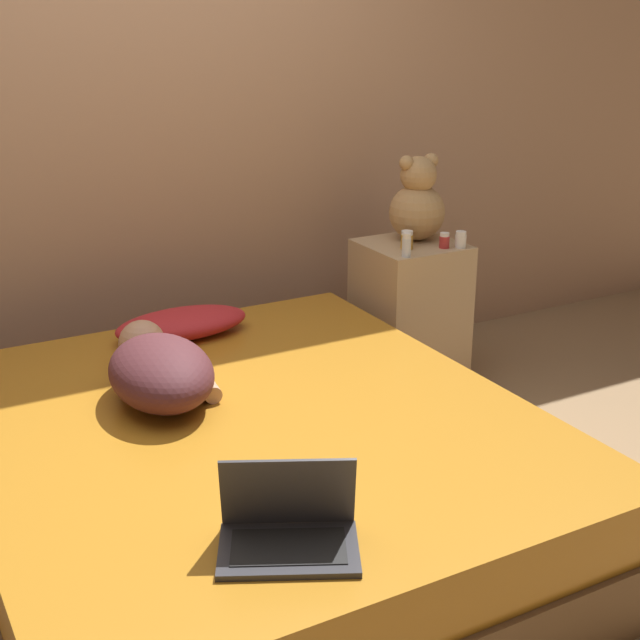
{
  "coord_description": "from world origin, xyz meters",
  "views": [
    {
      "loc": [
        -1.04,
        -2.37,
        1.69
      ],
      "look_at": [
        0.4,
        0.25,
        0.61
      ],
      "focal_mm": 50.0,
      "sensor_mm": 36.0,
      "label": 1
    }
  ],
  "objects_px": {
    "teddy_bear": "(417,203)",
    "pillow": "(182,324)",
    "person_lying": "(160,369)",
    "bottle_red": "(444,241)",
    "laptop": "(288,528)",
    "bottle_white": "(461,240)",
    "bottle_clear": "(406,245)",
    "bottle_amber": "(407,240)"
  },
  "relations": [
    {
      "from": "teddy_bear",
      "to": "pillow",
      "type": "bearing_deg",
      "value": -178.31
    },
    {
      "from": "person_lying",
      "to": "bottle_red",
      "type": "xyz_separation_m",
      "value": [
        1.42,
        0.35,
        0.18
      ]
    },
    {
      "from": "laptop",
      "to": "teddy_bear",
      "type": "relative_size",
      "value": 1.05
    },
    {
      "from": "bottle_white",
      "to": "bottle_clear",
      "type": "height_order",
      "value": "bottle_clear"
    },
    {
      "from": "person_lying",
      "to": "teddy_bear",
      "type": "bearing_deg",
      "value": 28.0
    },
    {
      "from": "laptop",
      "to": "bottle_amber",
      "type": "bearing_deg",
      "value": 74.09
    },
    {
      "from": "person_lying",
      "to": "teddy_bear",
      "type": "distance_m",
      "value": 1.52
    },
    {
      "from": "bottle_clear",
      "to": "bottle_red",
      "type": "distance_m",
      "value": 0.23
    },
    {
      "from": "laptop",
      "to": "bottle_clear",
      "type": "xyz_separation_m",
      "value": [
        1.22,
        1.31,
        0.24
      ]
    },
    {
      "from": "laptop",
      "to": "bottle_clear",
      "type": "bearing_deg",
      "value": 73.58
    },
    {
      "from": "laptop",
      "to": "bottle_amber",
      "type": "height_order",
      "value": "bottle_amber"
    },
    {
      "from": "pillow",
      "to": "teddy_bear",
      "type": "distance_m",
      "value": 1.19
    },
    {
      "from": "laptop",
      "to": "bottle_white",
      "type": "height_order",
      "value": "bottle_white"
    },
    {
      "from": "bottle_amber",
      "to": "bottle_clear",
      "type": "bearing_deg",
      "value": -125.12
    },
    {
      "from": "person_lying",
      "to": "bottle_clear",
      "type": "relative_size",
      "value": 6.91
    },
    {
      "from": "laptop",
      "to": "bottle_red",
      "type": "height_order",
      "value": "bottle_red"
    },
    {
      "from": "teddy_bear",
      "to": "bottle_red",
      "type": "xyz_separation_m",
      "value": [
        0.03,
        -0.18,
        -0.13
      ]
    },
    {
      "from": "pillow",
      "to": "person_lying",
      "type": "height_order",
      "value": "person_lying"
    },
    {
      "from": "teddy_bear",
      "to": "laptop",
      "type": "bearing_deg",
      "value": -132.97
    },
    {
      "from": "pillow",
      "to": "person_lying",
      "type": "distance_m",
      "value": 0.56
    },
    {
      "from": "teddy_bear",
      "to": "bottle_clear",
      "type": "xyz_separation_m",
      "value": [
        -0.2,
        -0.21,
        -0.12
      ]
    },
    {
      "from": "laptop",
      "to": "bottle_amber",
      "type": "relative_size",
      "value": 5.05
    },
    {
      "from": "pillow",
      "to": "bottle_amber",
      "type": "relative_size",
      "value": 6.75
    },
    {
      "from": "teddy_bear",
      "to": "bottle_white",
      "type": "xyz_separation_m",
      "value": [
        0.09,
        -0.2,
        -0.13
      ]
    },
    {
      "from": "laptop",
      "to": "bottle_red",
      "type": "distance_m",
      "value": 1.98
    },
    {
      "from": "teddy_bear",
      "to": "bottle_red",
      "type": "distance_m",
      "value": 0.22
    },
    {
      "from": "pillow",
      "to": "bottle_clear",
      "type": "relative_size",
      "value": 5.36
    },
    {
      "from": "bottle_white",
      "to": "pillow",
      "type": "bearing_deg",
      "value": 172.08
    },
    {
      "from": "laptop",
      "to": "teddy_bear",
      "type": "height_order",
      "value": "teddy_bear"
    },
    {
      "from": "laptop",
      "to": "bottle_clear",
      "type": "height_order",
      "value": "bottle_clear"
    },
    {
      "from": "laptop",
      "to": "bottle_white",
      "type": "xyz_separation_m",
      "value": [
        1.51,
        1.31,
        0.23
      ]
    },
    {
      "from": "bottle_white",
      "to": "teddy_bear",
      "type": "bearing_deg",
      "value": 114.38
    },
    {
      "from": "bottle_clear",
      "to": "bottle_amber",
      "type": "distance_m",
      "value": 0.12
    },
    {
      "from": "person_lying",
      "to": "bottle_amber",
      "type": "height_order",
      "value": "bottle_amber"
    },
    {
      "from": "laptop",
      "to": "bottle_clear",
      "type": "distance_m",
      "value": 1.8
    },
    {
      "from": "pillow",
      "to": "teddy_bear",
      "type": "relative_size",
      "value": 1.41
    },
    {
      "from": "bottle_amber",
      "to": "person_lying",
      "type": "bearing_deg",
      "value": -161.71
    },
    {
      "from": "person_lying",
      "to": "laptop",
      "type": "distance_m",
      "value": 0.99
    },
    {
      "from": "laptop",
      "to": "teddy_bear",
      "type": "xyz_separation_m",
      "value": [
        1.41,
        1.52,
        0.36
      ]
    },
    {
      "from": "bottle_clear",
      "to": "pillow",
      "type": "bearing_deg",
      "value": 169.27
    },
    {
      "from": "pillow",
      "to": "teddy_bear",
      "type": "bearing_deg",
      "value": 1.69
    },
    {
      "from": "bottle_amber",
      "to": "bottle_white",
      "type": "bearing_deg",
      "value": -23.5
    }
  ]
}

